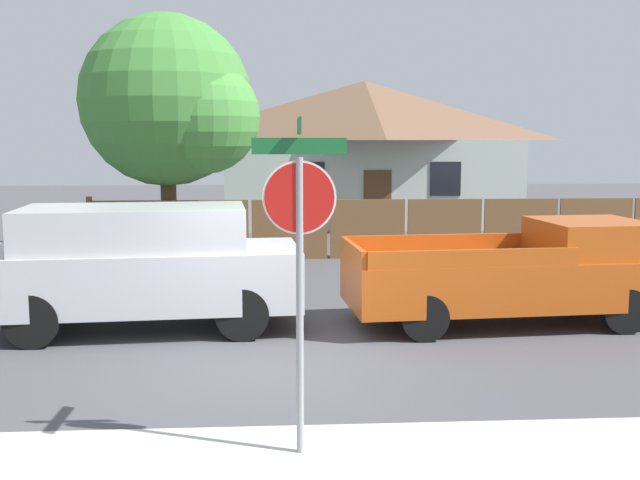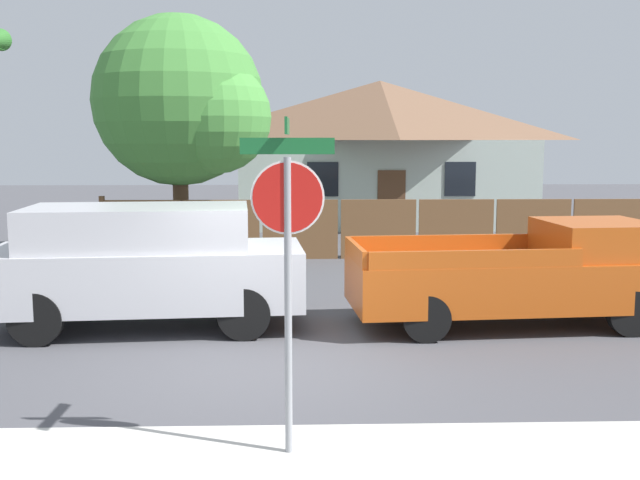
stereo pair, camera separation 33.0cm
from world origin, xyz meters
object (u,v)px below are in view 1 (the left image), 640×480
at_px(red_suv, 141,263).
at_px(house, 364,148).
at_px(oak_tree, 174,104).
at_px(orange_pickup, 519,274).
at_px(stop_sign, 300,231).

bearing_deg(red_suv, house, 66.76).
bearing_deg(oak_tree, red_suv, -86.90).
xyz_separation_m(orange_pickup, stop_sign, (-3.73, -4.85, 1.31)).
bearing_deg(house, red_suv, -108.76).
bearing_deg(stop_sign, oak_tree, 103.17).
bearing_deg(orange_pickup, house, 87.74).
bearing_deg(oak_tree, house, 55.15).
relative_size(red_suv, orange_pickup, 0.95).
bearing_deg(orange_pickup, red_suv, 175.70).
bearing_deg(house, orange_pickup, -87.78).
height_order(orange_pickup, stop_sign, stop_sign).
xyz_separation_m(oak_tree, orange_pickup, (6.45, -7.57, -3.03)).
relative_size(house, oak_tree, 1.74).
height_order(oak_tree, orange_pickup, oak_tree).
distance_m(oak_tree, orange_pickup, 10.39).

